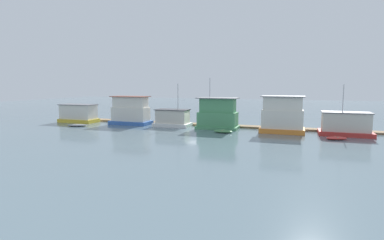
% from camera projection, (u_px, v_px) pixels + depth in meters
% --- Properties ---
extents(ground_plane, '(200.00, 200.00, 0.00)m').
position_uv_depth(ground_plane, '(194.00, 128.00, 49.83)').
color(ground_plane, slate).
extents(dock_walkway, '(59.60, 2.08, 0.30)m').
position_uv_depth(dock_walkway, '(200.00, 124.00, 52.68)').
color(dock_walkway, '#846B4C').
rests_on(dock_walkway, ground_plane).
extents(houseboat_yellow, '(7.14, 3.43, 3.43)m').
position_uv_depth(houseboat_yellow, '(78.00, 114.00, 56.83)').
color(houseboat_yellow, gold).
rests_on(houseboat_yellow, ground_plane).
extents(houseboat_blue, '(7.38, 3.55, 5.08)m').
position_uv_depth(houseboat_blue, '(131.00, 112.00, 53.91)').
color(houseboat_blue, '#3866B7').
rests_on(houseboat_blue, ground_plane).
extents(houseboat_white, '(6.18, 3.64, 7.31)m').
position_uv_depth(houseboat_white, '(173.00, 118.00, 51.37)').
color(houseboat_white, white).
rests_on(houseboat_white, ground_plane).
extents(houseboat_green, '(6.68, 3.84, 8.19)m').
position_uv_depth(houseboat_green, '(218.00, 115.00, 48.51)').
color(houseboat_green, '#4C9360').
rests_on(houseboat_green, ground_plane).
extents(houseboat_orange, '(6.44, 4.11, 5.48)m').
position_uv_depth(houseboat_orange, '(282.00, 115.00, 44.70)').
color(houseboat_orange, orange).
rests_on(houseboat_orange, ground_plane).
extents(houseboat_red, '(7.03, 4.02, 7.16)m').
position_uv_depth(houseboat_red, '(345.00, 124.00, 42.28)').
color(houseboat_red, red).
rests_on(houseboat_red, ground_plane).
extents(dinghy_grey, '(3.58, 2.23, 0.41)m').
position_uv_depth(dinghy_grey, '(77.00, 125.00, 51.21)').
color(dinghy_grey, gray).
rests_on(dinghy_grey, ground_plane).
extents(dinghy_green, '(2.86, 1.44, 0.44)m').
position_uv_depth(dinghy_green, '(223.00, 131.00, 44.62)').
color(dinghy_green, '#47844C').
rests_on(dinghy_green, ground_plane).
extents(dinghy_red, '(2.86, 1.80, 0.43)m').
position_uv_depth(dinghy_red, '(336.00, 138.00, 38.94)').
color(dinghy_red, red).
rests_on(dinghy_red, ground_plane).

